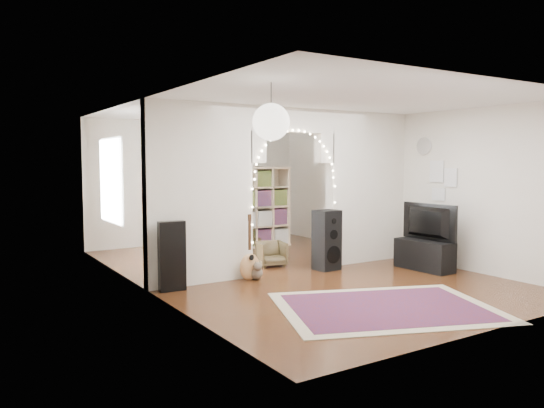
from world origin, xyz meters
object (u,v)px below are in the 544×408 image
floor_speaker (327,240)px  dining_chair_right (253,232)px  acoustic_guitar (250,256)px  dining_table (184,214)px  media_console (424,255)px  bookcase (252,207)px  dining_chair_left (271,254)px

floor_speaker → dining_chair_right: (0.25, 2.89, -0.22)m
acoustic_guitar → dining_table: acoustic_guitar is taller
media_console → bookcase: size_ratio=0.59×
bookcase → acoustic_guitar: bearing=-117.0°
acoustic_guitar → floor_speaker: (1.49, -0.00, 0.13)m
media_console → dining_chair_right: (-1.14, 3.77, 0.03)m
media_console → dining_chair_left: bearing=138.2°
dining_table → dining_chair_left: (0.36, -3.00, -0.47)m
media_console → acoustic_guitar: bearing=160.2°
dining_chair_left → dining_chair_right: size_ratio=0.76×
dining_table → dining_chair_right: dining_table is taller
dining_table → dining_chair_left: size_ratio=2.60×
dining_chair_left → bookcase: bearing=81.9°
media_console → bookcase: bookcase is taller
media_console → dining_chair_left: (-2.02, 1.64, -0.03)m
acoustic_guitar → dining_chair_left: (0.87, 0.75, -0.16)m
dining_table → dining_chair_right: size_ratio=1.99×
dining_chair_right → floor_speaker: bearing=-108.4°
bookcase → media_console: bearing=-66.9°
floor_speaker → bookcase: bearing=82.5°
media_console → dining_chair_right: size_ratio=1.60×
floor_speaker → dining_chair_left: 1.02m
floor_speaker → media_console: floor_speaker is taller
acoustic_guitar → floor_speaker: acoustic_guitar is taller
dining_chair_right → bookcase: bearing=-138.8°
floor_speaker → dining_chair_left: size_ratio=2.12×
dining_table → dining_chair_left: bearing=-86.1°
dining_table → dining_chair_left: dining_table is taller
floor_speaker → dining_chair_left: bearing=125.0°
acoustic_guitar → media_console: acoustic_guitar is taller
acoustic_guitar → dining_chair_right: (1.74, 2.88, -0.09)m
floor_speaker → dining_table: size_ratio=0.81×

